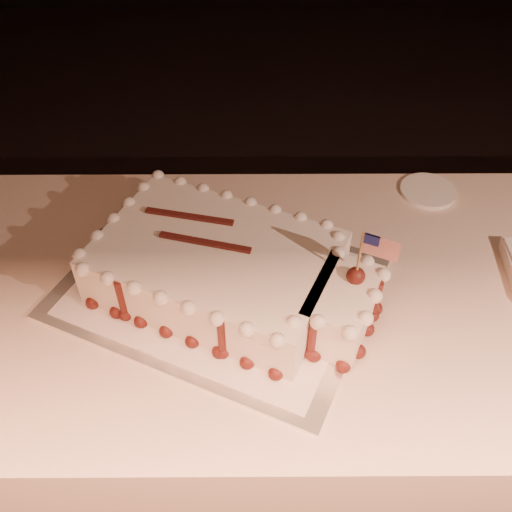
{
  "coord_description": "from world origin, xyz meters",
  "views": [
    {
      "loc": [
        -0.26,
        -0.19,
        1.64
      ],
      "look_at": [
        -0.26,
        0.6,
        0.84
      ],
      "focal_mm": 40.0,
      "sensor_mm": 36.0,
      "label": 1
    }
  ],
  "objects_px": {
    "sheet_cake": "(231,271)",
    "cake_board": "(218,287)",
    "banquet_table": "(356,387)",
    "side_plate": "(428,191)"
  },
  "relations": [
    {
      "from": "cake_board",
      "to": "banquet_table",
      "type": "bearing_deg",
      "value": 24.15
    },
    {
      "from": "sheet_cake",
      "to": "side_plate",
      "type": "relative_size",
      "value": 4.43
    },
    {
      "from": "cake_board",
      "to": "sheet_cake",
      "type": "distance_m",
      "value": 0.07
    },
    {
      "from": "side_plate",
      "to": "sheet_cake",
      "type": "bearing_deg",
      "value": -145.46
    },
    {
      "from": "sheet_cake",
      "to": "side_plate",
      "type": "distance_m",
      "value": 0.59
    },
    {
      "from": "banquet_table",
      "to": "sheet_cake",
      "type": "height_order",
      "value": "sheet_cake"
    },
    {
      "from": "cake_board",
      "to": "side_plate",
      "type": "bearing_deg",
      "value": 56.75
    },
    {
      "from": "cake_board",
      "to": "side_plate",
      "type": "xyz_separation_m",
      "value": [
        0.51,
        0.32,
        0.0
      ]
    },
    {
      "from": "cake_board",
      "to": "side_plate",
      "type": "relative_size",
      "value": 4.48
    },
    {
      "from": "sheet_cake",
      "to": "cake_board",
      "type": "bearing_deg",
      "value": 155.62
    }
  ]
}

